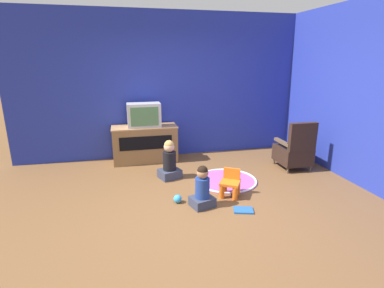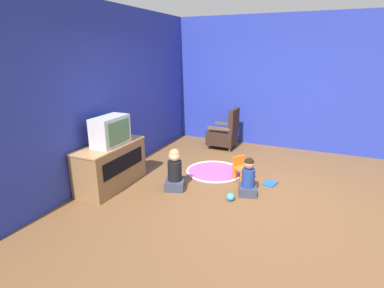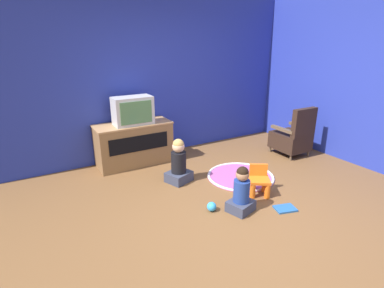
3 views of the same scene
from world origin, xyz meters
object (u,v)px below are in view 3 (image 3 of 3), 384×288
television (133,111)px  book (285,209)px  black_armchair (293,137)px  yellow_kid_chair (259,182)px  toy_ball (212,207)px  child_watching_center (241,192)px  child_watching_left (179,163)px  tv_cabinet (134,143)px

television → book: 2.68m
black_armchair → yellow_kid_chair: black_armchair is taller
black_armchair → toy_ball: black_armchair is taller
child_watching_center → yellow_kid_chair: bearing=7.5°
television → child_watching_left: size_ratio=0.93×
television → toy_ball: (0.28, -1.84, -0.86)m
black_armchair → toy_ball: 2.48m
toy_ball → child_watching_left: bearing=87.6°
television → tv_cabinet: bearing=90.0°
black_armchair → book: 2.00m
child_watching_left → child_watching_center: size_ratio=1.12×
yellow_kid_chair → child_watching_left: child_watching_left is taller
tv_cabinet → yellow_kid_chair: tv_cabinet is taller
television → child_watching_center: size_ratio=1.05×
yellow_kid_chair → child_watching_center: bearing=-124.0°
child_watching_left → toy_ball: child_watching_left is taller
tv_cabinet → television: (0.00, -0.05, 0.56)m
child_watching_center → book: child_watching_center is taller
tv_cabinet → black_armchair: black_armchair is taller
television → yellow_kid_chair: television is taller
television → child_watching_center: television is taller
tv_cabinet → child_watching_center: (0.59, -2.07, -0.11)m
black_armchair → child_watching_left: (-2.27, 0.08, -0.05)m
black_armchair → yellow_kid_chair: 1.73m
black_armchair → child_watching_left: size_ratio=1.36×
tv_cabinet → child_watching_center: tv_cabinet is taller
black_armchair → yellow_kid_chair: (-1.52, -0.81, -0.16)m
child_watching_left → child_watching_center: (0.27, -1.10, -0.03)m
black_armchair → child_watching_center: (-2.00, -1.02, -0.08)m
toy_ball → child_watching_center: bearing=-29.4°
tv_cabinet → book: (1.09, -2.33, -0.35)m
television → black_armchair: television is taller
child_watching_left → book: child_watching_left is taller
toy_ball → book: (0.80, -0.43, -0.05)m
child_watching_center → book: size_ratio=1.99×
television → yellow_kid_chair: bearing=-59.3°
child_watching_center → toy_ball: 0.40m
black_armchair → yellow_kid_chair: size_ratio=2.25×
tv_cabinet → toy_ball: tv_cabinet is taller
black_armchair → book: black_armchair is taller
yellow_kid_chair → black_armchair: bearing=60.0°
child_watching_center → book: (0.50, -0.26, -0.24)m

